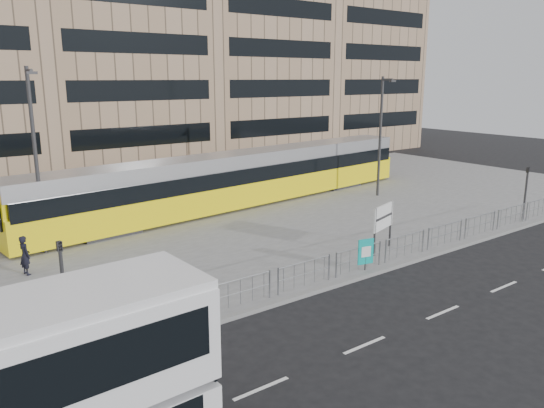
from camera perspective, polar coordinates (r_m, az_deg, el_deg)
ground at (r=21.32m, az=5.82°, el=-9.23°), size 120.00×120.00×0.00m
plaza at (r=30.72m, az=-9.43°, el=-2.06°), size 64.00×24.00×0.15m
kerb at (r=21.33m, az=5.73°, el=-9.01°), size 64.00×0.25×0.17m
building_row at (r=51.15m, az=-20.55°, el=17.94°), size 70.40×18.40×31.20m
pedestrian_barrier at (r=22.62m, az=8.78°, el=-5.31°), size 32.07×0.07×1.10m
road_markings at (r=19.57m, az=16.14°, el=-11.87°), size 62.00×0.12×0.01m
tram at (r=34.04m, az=-3.49°, el=2.71°), size 29.17×5.87×3.42m
station_sign at (r=25.48m, az=11.87°, el=-1.59°), size 1.89×0.66×2.25m
ad_panel at (r=22.99m, az=10.05°, el=-5.11°), size 0.73×0.23×1.39m
pedestrian at (r=24.42m, az=-25.04°, el=-5.02°), size 0.52×0.68×1.68m
traffic_light_west at (r=18.11m, az=-21.62°, el=-7.13°), size 0.20×0.22×3.10m
traffic_light_east at (r=33.69m, az=25.67°, el=1.73°), size 0.23×0.25×3.10m
lamp_post_west at (r=26.29m, az=-24.07°, el=4.85°), size 0.45×1.04×8.54m
lamp_post_east at (r=37.12m, az=11.64°, el=7.60°), size 0.45×1.04×8.12m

